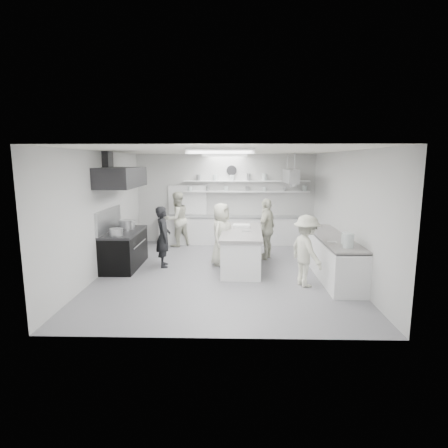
{
  "coord_description": "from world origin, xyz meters",
  "views": [
    {
      "loc": [
        0.25,
        -8.84,
        2.75
      ],
      "look_at": [
        0.02,
        0.6,
        1.12
      ],
      "focal_mm": 29.19,
      "sensor_mm": 36.0,
      "label": 1
    }
  ],
  "objects_px": {
    "stove": "(125,250)",
    "cook_back": "(177,219)",
    "right_counter": "(331,256)",
    "prep_island": "(242,249)",
    "cook_stove": "(163,237)",
    "back_counter": "(234,230)"
  },
  "relations": [
    {
      "from": "right_counter",
      "to": "cook_stove",
      "type": "distance_m",
      "value": 4.29
    },
    {
      "from": "prep_island",
      "to": "cook_stove",
      "type": "relative_size",
      "value": 1.57
    },
    {
      "from": "back_counter",
      "to": "right_counter",
      "type": "height_order",
      "value": "right_counter"
    },
    {
      "from": "cook_stove",
      "to": "cook_back",
      "type": "bearing_deg",
      "value": -13.31
    },
    {
      "from": "stove",
      "to": "right_counter",
      "type": "distance_m",
      "value": 5.28
    },
    {
      "from": "right_counter",
      "to": "cook_back",
      "type": "height_order",
      "value": "cook_back"
    },
    {
      "from": "stove",
      "to": "cook_back",
      "type": "distance_m",
      "value": 2.65
    },
    {
      "from": "stove",
      "to": "back_counter",
      "type": "relative_size",
      "value": 0.36
    },
    {
      "from": "stove",
      "to": "cook_stove",
      "type": "relative_size",
      "value": 1.12
    },
    {
      "from": "right_counter",
      "to": "prep_island",
      "type": "xyz_separation_m",
      "value": [
        -2.17,
        0.68,
        -0.01
      ]
    },
    {
      "from": "stove",
      "to": "cook_back",
      "type": "bearing_deg",
      "value": 66.89
    },
    {
      "from": "cook_stove",
      "to": "prep_island",
      "type": "bearing_deg",
      "value": -102.51
    },
    {
      "from": "stove",
      "to": "back_counter",
      "type": "xyz_separation_m",
      "value": [
        2.9,
        2.8,
        0.01
      ]
    },
    {
      "from": "back_counter",
      "to": "cook_stove",
      "type": "height_order",
      "value": "cook_stove"
    },
    {
      "from": "right_counter",
      "to": "cook_back",
      "type": "bearing_deg",
      "value": 144.61
    },
    {
      "from": "cook_back",
      "to": "back_counter",
      "type": "bearing_deg",
      "value": 149.47
    },
    {
      "from": "back_counter",
      "to": "cook_stove",
      "type": "relative_size",
      "value": 3.12
    },
    {
      "from": "stove",
      "to": "cook_back",
      "type": "relative_size",
      "value": 1.01
    },
    {
      "from": "cook_back",
      "to": "stove",
      "type": "bearing_deg",
      "value": 24.38
    },
    {
      "from": "cook_stove",
      "to": "cook_back",
      "type": "xyz_separation_m",
      "value": [
        0.0,
        2.35,
        0.09
      ]
    },
    {
      "from": "stove",
      "to": "cook_stove",
      "type": "xyz_separation_m",
      "value": [
        1.02,
        0.05,
        0.35
      ]
    },
    {
      "from": "stove",
      "to": "prep_island",
      "type": "xyz_separation_m",
      "value": [
        3.08,
        0.08,
        0.01
      ]
    }
  ]
}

